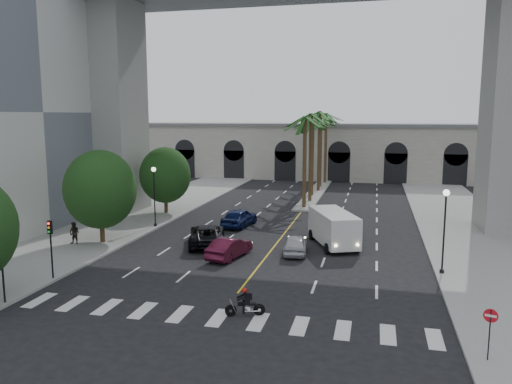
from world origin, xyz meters
name	(u,v)px	position (x,y,z in m)	size (l,w,h in m)	color
ground	(227,306)	(0.00, 0.00, 0.00)	(140.00, 140.00, 0.00)	black
sidewalk_left	(112,227)	(-15.00, 15.00, 0.07)	(8.00, 100.00, 0.15)	gray
sidewalk_right	(482,248)	(15.00, 15.00, 0.07)	(8.00, 100.00, 0.15)	gray
median	(315,193)	(0.00, 38.00, 0.10)	(2.00, 24.00, 0.20)	gray
pier_building	(329,151)	(0.00, 55.00, 4.27)	(71.00, 10.50, 8.50)	beige
bridge	(336,13)	(3.42, 22.00, 18.51)	(75.00, 13.00, 26.00)	gray
palm_a	(305,122)	(0.00, 28.00, 9.10)	(3.20, 3.20, 10.30)	#47331E
palm_b	(311,119)	(0.10, 32.00, 9.37)	(3.20, 3.20, 10.60)	#47331E
palm_c	(313,122)	(-0.20, 36.00, 8.91)	(3.20, 3.20, 10.10)	#47331E
palm_d	(320,116)	(0.15, 40.00, 9.65)	(3.20, 3.20, 10.90)	#47331E
palm_e	(321,120)	(-0.10, 44.00, 9.19)	(3.20, 3.20, 10.40)	#47331E
palm_f	(326,117)	(0.20, 48.00, 9.46)	(3.20, 3.20, 10.70)	#47331E
street_tree_mid	(100,189)	(-13.00, 10.00, 4.21)	(5.44, 5.44, 7.21)	#382616
street_tree_far	(165,175)	(-13.00, 22.00, 3.90)	(5.04, 5.04, 6.68)	#382616
lamp_post_left_far	(154,191)	(-11.40, 16.00, 3.22)	(0.40, 0.40, 5.35)	black
lamp_post_right	(445,224)	(11.40, 8.00, 3.22)	(0.40, 0.40, 5.35)	black
traffic_signal_near	(2,258)	(-11.30, -2.50, 2.51)	(0.25, 0.18, 3.65)	black
traffic_signal_far	(51,240)	(-11.30, 1.50, 2.51)	(0.25, 0.18, 3.65)	black
motorcycle_rider	(246,303)	(1.26, -0.93, 0.65)	(1.92, 0.76, 1.43)	black
car_a	(295,244)	(1.84, 10.70, 0.68)	(1.61, 4.01, 1.37)	#B3B3B8
car_b	(229,248)	(-2.42, 8.57, 0.71)	(1.50, 4.31, 1.42)	#470E22
car_c	(207,235)	(-5.04, 11.46, 0.80)	(2.64, 5.73, 1.59)	black
car_d	(342,226)	(4.70, 17.20, 0.70)	(1.95, 4.80, 1.39)	slate
car_e	(239,217)	(-4.38, 18.26, 0.81)	(1.91, 4.76, 1.62)	#101B4B
cargo_van	(334,227)	(4.29, 13.45, 1.45)	(4.42, 6.49, 2.60)	silver
pedestrian_b	(74,233)	(-14.68, 8.89, 0.99)	(0.81, 0.63, 1.67)	black
do_not_enter_sign	(490,324)	(11.78, -3.31, 1.65)	(0.54, 0.18, 2.28)	black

